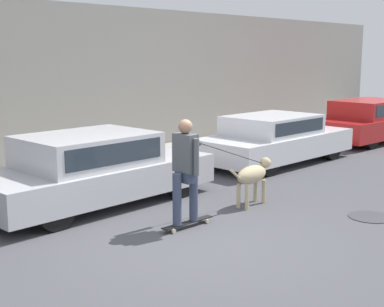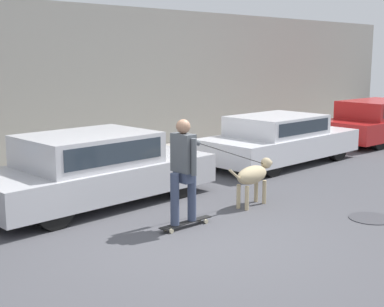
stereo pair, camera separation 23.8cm
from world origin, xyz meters
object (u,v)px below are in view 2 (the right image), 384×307
Objects in this scene: parked_car_2 at (279,140)px; skateboarder at (184,166)px; parked_car_1 at (94,169)px; dog at (253,175)px; parked_car_3 at (379,122)px.

skateboarder is (-5.01, -2.11, 0.37)m from parked_car_2.
skateboarder is (0.24, -2.11, 0.34)m from parked_car_1.
dog is (-3.30, -2.01, -0.05)m from parked_car_2.
parked_car_2 is at bearing -178.52° from parked_car_3.
parked_car_2 is 3.86m from dog.
parked_car_2 is 4.85m from parked_car_3.
dog is (1.96, -2.01, -0.08)m from parked_car_1.
parked_car_3 is at bearing -0.70° from parked_car_2.
parked_car_2 is at bearing 24.27° from dog.
parked_car_1 is at bearing 97.27° from skateboarder.
parked_car_2 is (5.26, 0.00, -0.03)m from parked_car_1.
dog is at bearing -149.38° from parked_car_2.
parked_car_1 is 1.01× the size of parked_car_2.
parked_car_3 reaches higher than dog.
dog is at bearing -47.68° from parked_car_1.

